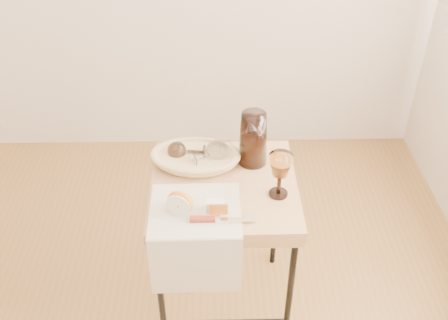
{
  "coord_description": "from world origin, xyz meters",
  "views": [
    {
      "loc": [
        0.59,
        -0.93,
        1.88
      ],
      "look_at": [
        0.62,
        0.52,
        0.8
      ],
      "focal_mm": 41.74,
      "sensor_mm": 36.0,
      "label": 1
    }
  ],
  "objects_px": {
    "apple_half": "(181,202)",
    "wine_goblet": "(280,175)",
    "side_table": "(224,248)",
    "pitcher": "(253,138)",
    "goblet_lying_b": "(207,155)",
    "table_knife": "(220,219)",
    "bread_basket": "(196,159)",
    "goblet_lying_a": "(189,151)",
    "tea_towel": "(195,210)"
  },
  "relations": [
    {
      "from": "side_table",
      "to": "goblet_lying_b",
      "type": "height_order",
      "value": "goblet_lying_b"
    },
    {
      "from": "tea_towel",
      "to": "goblet_lying_b",
      "type": "bearing_deg",
      "value": 80.32
    },
    {
      "from": "tea_towel",
      "to": "bread_basket",
      "type": "xyz_separation_m",
      "value": [
        -0.0,
        0.27,
        0.02
      ]
    },
    {
      "from": "side_table",
      "to": "bread_basket",
      "type": "height_order",
      "value": "bread_basket"
    },
    {
      "from": "goblet_lying_b",
      "to": "pitcher",
      "type": "distance_m",
      "value": 0.18
    },
    {
      "from": "side_table",
      "to": "pitcher",
      "type": "height_order",
      "value": "pitcher"
    },
    {
      "from": "tea_towel",
      "to": "goblet_lying_a",
      "type": "relative_size",
      "value": 2.63
    },
    {
      "from": "bread_basket",
      "to": "table_knife",
      "type": "height_order",
      "value": "bread_basket"
    },
    {
      "from": "side_table",
      "to": "pitcher",
      "type": "xyz_separation_m",
      "value": [
        0.11,
        0.13,
        0.45
      ]
    },
    {
      "from": "goblet_lying_b",
      "to": "wine_goblet",
      "type": "xyz_separation_m",
      "value": [
        0.25,
        -0.17,
        0.03
      ]
    },
    {
      "from": "wine_goblet",
      "to": "apple_half",
      "type": "height_order",
      "value": "wine_goblet"
    },
    {
      "from": "pitcher",
      "to": "apple_half",
      "type": "xyz_separation_m",
      "value": [
        -0.26,
        -0.29,
        -0.06
      ]
    },
    {
      "from": "side_table",
      "to": "apple_half",
      "type": "bearing_deg",
      "value": -133.4
    },
    {
      "from": "bread_basket",
      "to": "table_knife",
      "type": "relative_size",
      "value": 1.4
    },
    {
      "from": "goblet_lying_a",
      "to": "tea_towel",
      "type": "bearing_deg",
      "value": 102.01
    },
    {
      "from": "side_table",
      "to": "bread_basket",
      "type": "xyz_separation_m",
      "value": [
        -0.1,
        0.12,
        0.36
      ]
    },
    {
      "from": "goblet_lying_b",
      "to": "wine_goblet",
      "type": "height_order",
      "value": "wine_goblet"
    },
    {
      "from": "bread_basket",
      "to": "side_table",
      "type": "bearing_deg",
      "value": -44.19
    },
    {
      "from": "apple_half",
      "to": "tea_towel",
      "type": "bearing_deg",
      "value": 30.78
    },
    {
      "from": "pitcher",
      "to": "goblet_lying_b",
      "type": "bearing_deg",
      "value": 172.26
    },
    {
      "from": "wine_goblet",
      "to": "table_knife",
      "type": "distance_m",
      "value": 0.26
    },
    {
      "from": "goblet_lying_a",
      "to": "goblet_lying_b",
      "type": "xyz_separation_m",
      "value": [
        0.07,
        -0.03,
        0.01
      ]
    },
    {
      "from": "side_table",
      "to": "wine_goblet",
      "type": "distance_m",
      "value": 0.47
    },
    {
      "from": "goblet_lying_a",
      "to": "table_knife",
      "type": "xyz_separation_m",
      "value": [
        0.11,
        -0.34,
        -0.03
      ]
    },
    {
      "from": "pitcher",
      "to": "side_table",
      "type": "bearing_deg",
      "value": -147.35
    },
    {
      "from": "tea_towel",
      "to": "apple_half",
      "type": "height_order",
      "value": "apple_half"
    },
    {
      "from": "goblet_lying_b",
      "to": "wine_goblet",
      "type": "distance_m",
      "value": 0.31
    },
    {
      "from": "tea_towel",
      "to": "wine_goblet",
      "type": "height_order",
      "value": "wine_goblet"
    },
    {
      "from": "goblet_lying_a",
      "to": "table_knife",
      "type": "distance_m",
      "value": 0.36
    },
    {
      "from": "apple_half",
      "to": "wine_goblet",
      "type": "bearing_deg",
      "value": 34.36
    },
    {
      "from": "pitcher",
      "to": "wine_goblet",
      "type": "distance_m",
      "value": 0.21
    },
    {
      "from": "table_knife",
      "to": "side_table",
      "type": "bearing_deg",
      "value": 86.3
    },
    {
      "from": "tea_towel",
      "to": "wine_goblet",
      "type": "bearing_deg",
      "value": 14.77
    },
    {
      "from": "side_table",
      "to": "goblet_lying_a",
      "type": "height_order",
      "value": "goblet_lying_a"
    },
    {
      "from": "side_table",
      "to": "wine_goblet",
      "type": "height_order",
      "value": "wine_goblet"
    },
    {
      "from": "bread_basket",
      "to": "tea_towel",
      "type": "bearing_deg",
      "value": -84.31
    },
    {
      "from": "apple_half",
      "to": "table_knife",
      "type": "relative_size",
      "value": 0.43
    },
    {
      "from": "tea_towel",
      "to": "goblet_lying_b",
      "type": "height_order",
      "value": "goblet_lying_b"
    },
    {
      "from": "wine_goblet",
      "to": "goblet_lying_a",
      "type": "bearing_deg",
      "value": 148.05
    },
    {
      "from": "bread_basket",
      "to": "goblet_lying_a",
      "type": "height_order",
      "value": "goblet_lying_a"
    },
    {
      "from": "goblet_lying_a",
      "to": "table_knife",
      "type": "bearing_deg",
      "value": 114.54
    },
    {
      "from": "side_table",
      "to": "pitcher",
      "type": "relative_size",
      "value": 2.68
    },
    {
      "from": "pitcher",
      "to": "table_knife",
      "type": "height_order",
      "value": "pitcher"
    },
    {
      "from": "wine_goblet",
      "to": "bread_basket",
      "type": "bearing_deg",
      "value": 147.59
    },
    {
      "from": "bread_basket",
      "to": "goblet_lying_b",
      "type": "height_order",
      "value": "goblet_lying_b"
    },
    {
      "from": "goblet_lying_b",
      "to": "tea_towel",
      "type": "bearing_deg",
      "value": -129.69
    },
    {
      "from": "goblet_lying_b",
      "to": "table_knife",
      "type": "relative_size",
      "value": 0.64
    },
    {
      "from": "wine_goblet",
      "to": "table_knife",
      "type": "height_order",
      "value": "wine_goblet"
    },
    {
      "from": "wine_goblet",
      "to": "pitcher",
      "type": "bearing_deg",
      "value": 111.92
    },
    {
      "from": "side_table",
      "to": "apple_half",
      "type": "relative_size",
      "value": 7.27
    }
  ]
}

